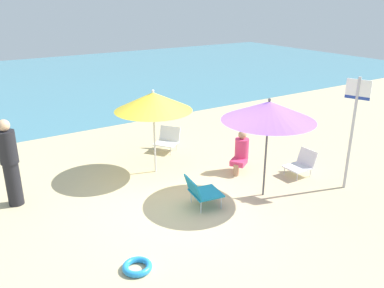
{
  "coord_description": "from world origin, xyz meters",
  "views": [
    {
      "loc": [
        -3.58,
        -5.77,
        3.71
      ],
      "look_at": [
        0.82,
        1.03,
        0.7
      ],
      "focal_mm": 37.21,
      "sensor_mm": 36.0,
      "label": 1
    }
  ],
  "objects_px": {
    "beach_chair_c": "(201,191)",
    "person_a": "(10,163)",
    "beach_chair_b": "(302,163)",
    "umbrella_purple": "(269,111)",
    "swim_ring": "(137,267)",
    "umbrella_yellow": "(153,102)",
    "person_b": "(241,151)",
    "beach_chair_a": "(168,139)",
    "warning_sign": "(354,119)"
  },
  "relations": [
    {
      "from": "beach_chair_c",
      "to": "person_a",
      "type": "distance_m",
      "value": 3.55
    },
    {
      "from": "beach_chair_b",
      "to": "person_a",
      "type": "height_order",
      "value": "person_a"
    },
    {
      "from": "umbrella_purple",
      "to": "beach_chair_b",
      "type": "xyz_separation_m",
      "value": [
        1.35,
        0.26,
        -1.46
      ]
    },
    {
      "from": "swim_ring",
      "to": "umbrella_yellow",
      "type": "bearing_deg",
      "value": 57.54
    },
    {
      "from": "umbrella_purple",
      "to": "person_b",
      "type": "xyz_separation_m",
      "value": [
        0.36,
        1.15,
        -1.26
      ]
    },
    {
      "from": "beach_chair_b",
      "to": "person_b",
      "type": "xyz_separation_m",
      "value": [
        -0.99,
        0.89,
        0.2
      ]
    },
    {
      "from": "beach_chair_b",
      "to": "beach_chair_c",
      "type": "height_order",
      "value": "beach_chair_c"
    },
    {
      "from": "umbrella_yellow",
      "to": "umbrella_purple",
      "type": "bearing_deg",
      "value": -59.57
    },
    {
      "from": "beach_chair_c",
      "to": "beach_chair_a",
      "type": "bearing_deg",
      "value": 80.99
    },
    {
      "from": "umbrella_yellow",
      "to": "umbrella_purple",
      "type": "xyz_separation_m",
      "value": [
        1.27,
        -2.16,
        0.1
      ]
    },
    {
      "from": "beach_chair_c",
      "to": "person_b",
      "type": "bearing_deg",
      "value": 36.66
    },
    {
      "from": "swim_ring",
      "to": "person_a",
      "type": "bearing_deg",
      "value": 109.7
    },
    {
      "from": "umbrella_purple",
      "to": "beach_chair_a",
      "type": "xyz_separation_m",
      "value": [
        -0.36,
        3.19,
        -1.44
      ]
    },
    {
      "from": "umbrella_yellow",
      "to": "beach_chair_b",
      "type": "relative_size",
      "value": 3.12
    },
    {
      "from": "umbrella_yellow",
      "to": "beach_chair_a",
      "type": "xyz_separation_m",
      "value": [
        0.91,
        1.04,
        -1.33
      ]
    },
    {
      "from": "beach_chair_c",
      "to": "warning_sign",
      "type": "relative_size",
      "value": 0.3
    },
    {
      "from": "person_a",
      "to": "beach_chair_a",
      "type": "bearing_deg",
      "value": 165.49
    },
    {
      "from": "person_b",
      "to": "beach_chair_a",
      "type": "bearing_deg",
      "value": -102.4
    },
    {
      "from": "beach_chair_c",
      "to": "swim_ring",
      "type": "xyz_separation_m",
      "value": [
        -1.81,
        -1.02,
        -0.28
      ]
    },
    {
      "from": "beach_chair_b",
      "to": "person_b",
      "type": "height_order",
      "value": "person_b"
    },
    {
      "from": "beach_chair_b",
      "to": "umbrella_purple",
      "type": "bearing_deg",
      "value": 11.2
    },
    {
      "from": "beach_chair_b",
      "to": "person_b",
      "type": "bearing_deg",
      "value": -41.63
    },
    {
      "from": "umbrella_yellow",
      "to": "beach_chair_c",
      "type": "bearing_deg",
      "value": -91.28
    },
    {
      "from": "umbrella_purple",
      "to": "warning_sign",
      "type": "relative_size",
      "value": 0.86
    },
    {
      "from": "umbrella_yellow",
      "to": "person_a",
      "type": "xyz_separation_m",
      "value": [
        -2.93,
        0.11,
        -0.78
      ]
    },
    {
      "from": "umbrella_yellow",
      "to": "swim_ring",
      "type": "bearing_deg",
      "value": -122.46
    },
    {
      "from": "person_b",
      "to": "umbrella_yellow",
      "type": "bearing_deg",
      "value": -63.58
    },
    {
      "from": "beach_chair_a",
      "to": "beach_chair_b",
      "type": "xyz_separation_m",
      "value": [
        1.71,
        -2.94,
        -0.02
      ]
    },
    {
      "from": "beach_chair_b",
      "to": "swim_ring",
      "type": "height_order",
      "value": "beach_chair_b"
    },
    {
      "from": "umbrella_yellow",
      "to": "beach_chair_a",
      "type": "relative_size",
      "value": 2.44
    },
    {
      "from": "warning_sign",
      "to": "umbrella_purple",
      "type": "bearing_deg",
      "value": 137.11
    },
    {
      "from": "beach_chair_b",
      "to": "person_b",
      "type": "distance_m",
      "value": 1.35
    },
    {
      "from": "person_b",
      "to": "person_a",
      "type": "bearing_deg",
      "value": -45.67
    },
    {
      "from": "person_b",
      "to": "swim_ring",
      "type": "relative_size",
      "value": 2.14
    },
    {
      "from": "umbrella_purple",
      "to": "beach_chair_c",
      "type": "bearing_deg",
      "value": 168.05
    },
    {
      "from": "warning_sign",
      "to": "umbrella_yellow",
      "type": "bearing_deg",
      "value": 115.1
    },
    {
      "from": "umbrella_yellow",
      "to": "person_b",
      "type": "bearing_deg",
      "value": -31.75
    },
    {
      "from": "umbrella_purple",
      "to": "swim_ring",
      "type": "distance_m",
      "value": 3.62
    },
    {
      "from": "person_a",
      "to": "beach_chair_b",
      "type": "bearing_deg",
      "value": 132.02
    },
    {
      "from": "swim_ring",
      "to": "umbrella_purple",
      "type": "bearing_deg",
      "value": 13.43
    },
    {
      "from": "beach_chair_c",
      "to": "umbrella_purple",
      "type": "bearing_deg",
      "value": -2.93
    },
    {
      "from": "beach_chair_a",
      "to": "swim_ring",
      "type": "height_order",
      "value": "beach_chair_a"
    },
    {
      "from": "umbrella_purple",
      "to": "warning_sign",
      "type": "xyz_separation_m",
      "value": [
        1.63,
        -0.67,
        -0.24
      ]
    },
    {
      "from": "beach_chair_b",
      "to": "warning_sign",
      "type": "relative_size",
      "value": 0.26
    },
    {
      "from": "person_b",
      "to": "warning_sign",
      "type": "xyz_separation_m",
      "value": [
        1.27,
        -1.82,
        1.01
      ]
    },
    {
      "from": "umbrella_purple",
      "to": "person_b",
      "type": "bearing_deg",
      "value": 72.67
    },
    {
      "from": "beach_chair_a",
      "to": "warning_sign",
      "type": "bearing_deg",
      "value": 82.38
    },
    {
      "from": "person_b",
      "to": "swim_ring",
      "type": "xyz_separation_m",
      "value": [
        -3.48,
        -1.9,
        -0.43
      ]
    },
    {
      "from": "beach_chair_b",
      "to": "person_b",
      "type": "relative_size",
      "value": 0.65
    },
    {
      "from": "umbrella_purple",
      "to": "beach_chair_a",
      "type": "relative_size",
      "value": 2.56
    }
  ]
}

